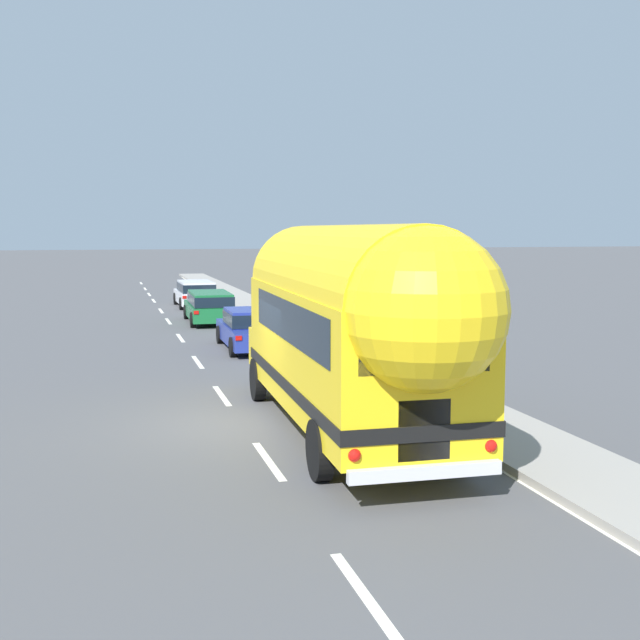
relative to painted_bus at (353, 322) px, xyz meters
name	(u,v)px	position (x,y,z in m)	size (l,w,h in m)	color
ground_plane	(242,424)	(-1.82, 1.90, -2.30)	(300.00, 300.00, 0.00)	#4C4C4F
lane_markings	(252,337)	(0.78, 15.10, -2.30)	(3.83, 80.00, 0.01)	silver
sidewalk_slab	(330,345)	(2.95, 11.90, -2.23)	(2.14, 90.00, 0.15)	gray
painted_bus	(353,322)	(0.00, 0.00, 0.00)	(2.80, 10.83, 4.12)	yellow
car_lead	(251,328)	(0.24, 12.18, -1.57)	(1.94, 4.61, 1.37)	navy
car_second	(210,305)	(-0.14, 20.10, -1.51)	(1.98, 4.79, 1.37)	#196633
car_third	(195,292)	(0.07, 27.50, -1.51)	(1.95, 4.51, 1.37)	white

